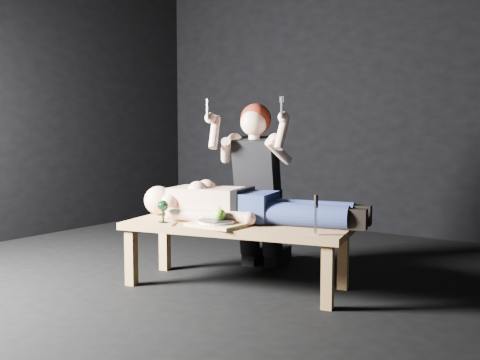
{
  "coord_description": "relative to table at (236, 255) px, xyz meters",
  "views": [
    {
      "loc": [
        2.51,
        -3.16,
        1.08
      ],
      "look_at": [
        0.33,
        -0.05,
        0.75
      ],
      "focal_mm": 40.93,
      "sensor_mm": 36.0,
      "label": 1
    }
  ],
  "objects": [
    {
      "name": "lying_man",
      "position": [
        0.02,
        0.15,
        0.36
      ],
      "size": [
        1.73,
        0.86,
        0.28
      ],
      "primitive_type": null,
      "rotation": [
        0.0,
        0.0,
        0.22
      ],
      "color": "#E4AD8D",
      "rests_on": "table"
    },
    {
      "name": "fork_flat",
      "position": [
        -0.33,
        -0.28,
        0.23
      ],
      "size": [
        0.1,
        0.15,
        0.01
      ],
      "primitive_type": "cube",
      "rotation": [
        0.0,
        0.0,
        0.54
      ],
      "color": "#B2B2B7",
      "rests_on": "table"
    },
    {
      "name": "plate",
      "position": [
        -0.05,
        -0.16,
        0.26
      ],
      "size": [
        0.25,
        0.25,
        0.02
      ],
      "primitive_type": "cylinder",
      "rotation": [
        0.0,
        0.0,
        -0.02
      ],
      "color": "white",
      "rests_on": "serving_tray"
    },
    {
      "name": "spoon_flat",
      "position": [
        0.03,
        -0.08,
        0.23
      ],
      "size": [
        0.14,
        0.12,
        0.01
      ],
      "primitive_type": "cube",
      "rotation": [
        0.0,
        0.0,
        0.89
      ],
      "color": "#B2B2B7",
      "rests_on": "table"
    },
    {
      "name": "kneeling_woman",
      "position": [
        -0.17,
        0.58,
        0.45
      ],
      "size": [
        0.87,
        0.93,
        1.34
      ],
      "primitive_type": null,
      "rotation": [
        0.0,
        0.0,
        0.22
      ],
      "color": "black",
      "rests_on": "ground"
    },
    {
      "name": "serving_tray",
      "position": [
        -0.05,
        -0.16,
        0.24
      ],
      "size": [
        0.37,
        0.27,
        0.02
      ],
      "primitive_type": "cube",
      "rotation": [
        0.0,
        0.0,
        -0.02
      ],
      "color": "tan",
      "rests_on": "table"
    },
    {
      "name": "ground",
      "position": [
        -0.33,
        0.1,
        -0.23
      ],
      "size": [
        5.0,
        5.0,
        0.0
      ],
      "primitive_type": "plane",
      "color": "black",
      "rests_on": "ground"
    },
    {
      "name": "carving_knife",
      "position": [
        0.65,
        -0.06,
        0.35
      ],
      "size": [
        0.04,
        0.04,
        0.25
      ],
      "primitive_type": null,
      "rotation": [
        0.0,
        0.0,
        0.22
      ],
      "color": "#B2B2B7",
      "rests_on": "table"
    },
    {
      "name": "knife_flat",
      "position": [
        0.09,
        -0.14,
        0.23
      ],
      "size": [
        0.08,
        0.16,
        0.01
      ],
      "primitive_type": "cube",
      "rotation": [
        0.0,
        0.0,
        0.43
      ],
      "color": "#B2B2B7",
      "rests_on": "table"
    },
    {
      "name": "table",
      "position": [
        0.0,
        0.0,
        0.0
      ],
      "size": [
        1.66,
        0.92,
        0.45
      ],
      "primitive_type": "cube",
      "rotation": [
        0.0,
        0.0,
        0.22
      ],
      "color": "#9E7040",
      "rests_on": "ground"
    },
    {
      "name": "goblet",
      "position": [
        -0.44,
        -0.26,
        0.3
      ],
      "size": [
        0.09,
        0.09,
        0.16
      ],
      "primitive_type": null,
      "rotation": [
        0.0,
        0.0,
        0.22
      ],
      "color": "black",
      "rests_on": "table"
    },
    {
      "name": "apple",
      "position": [
        -0.03,
        -0.15,
        0.31
      ],
      "size": [
        0.08,
        0.08,
        0.08
      ],
      "primitive_type": "sphere",
      "color": "#60AF27",
      "rests_on": "plate"
    },
    {
      "name": "back_wall",
      "position": [
        -0.33,
        2.6,
        1.27
      ],
      "size": [
        5.0,
        0.0,
        5.0
      ],
      "primitive_type": "plane",
      "rotation": [
        1.57,
        0.0,
        0.0
      ],
      "color": "black",
      "rests_on": "ground"
    }
  ]
}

